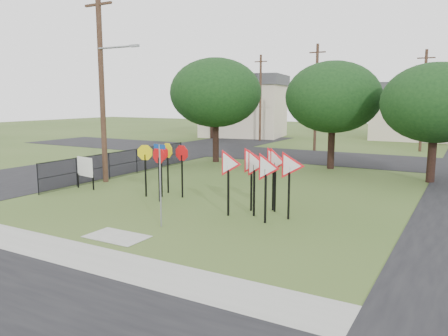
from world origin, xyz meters
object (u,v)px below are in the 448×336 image
at_px(stop_sign_cluster, 163,158).
at_px(info_board, 85,168).
at_px(street_name_sign, 160,180).
at_px(yield_sign_cluster, 263,166).

relative_size(stop_sign_cluster, info_board, 1.51).
bearing_deg(stop_sign_cluster, street_name_sign, -53.64).
relative_size(street_name_sign, stop_sign_cluster, 1.21).
height_order(street_name_sign, yield_sign_cluster, street_name_sign).
bearing_deg(stop_sign_cluster, info_board, -174.26).
distance_m(stop_sign_cluster, info_board, 4.58).
bearing_deg(street_name_sign, yield_sign_cluster, 52.32).
xyz_separation_m(street_name_sign, info_board, (-7.29, 3.34, -0.62)).
relative_size(street_name_sign, info_board, 1.82).
xyz_separation_m(stop_sign_cluster, yield_sign_cluster, (5.22, -0.65, 0.11)).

